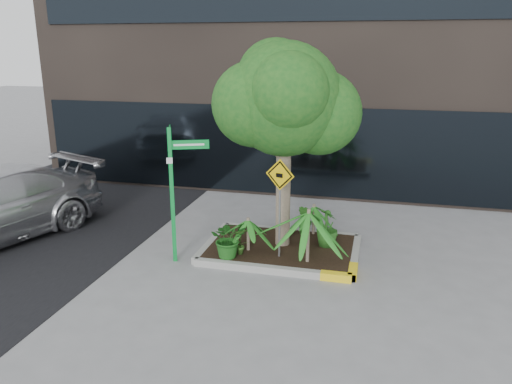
# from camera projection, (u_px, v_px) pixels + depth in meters

# --- Properties ---
(ground) EXTENTS (80.00, 80.00, 0.00)m
(ground) POSITION_uv_depth(u_px,v_px,m) (269.00, 257.00, 10.72)
(ground) COLOR gray
(ground) RESTS_ON ground
(asphalt_road) EXTENTS (7.00, 80.00, 0.01)m
(asphalt_road) POSITION_uv_depth(u_px,v_px,m) (11.00, 230.00, 12.24)
(asphalt_road) COLOR black
(asphalt_road) RESTS_ON ground
(planter) EXTENTS (3.35, 2.36, 0.15)m
(planter) POSITION_uv_depth(u_px,v_px,m) (282.00, 248.00, 10.89)
(planter) COLOR #9E9E99
(planter) RESTS_ON ground
(tree) EXTENTS (3.02, 2.68, 4.53)m
(tree) POSITION_uv_depth(u_px,v_px,m) (285.00, 99.00, 10.16)
(tree) COLOR gray
(tree) RESTS_ON ground
(palm_front) EXTENTS (1.25, 1.25, 1.39)m
(palm_front) POSITION_uv_depth(u_px,v_px,m) (309.00, 213.00, 9.83)
(palm_front) COLOR gray
(palm_front) RESTS_ON ground
(palm_left) EXTENTS (0.82, 0.82, 0.91)m
(palm_left) POSITION_uv_depth(u_px,v_px,m) (248.00, 220.00, 10.51)
(palm_left) COLOR gray
(palm_left) RESTS_ON ground
(palm_back) EXTENTS (0.81, 0.81, 0.90)m
(palm_back) POSITION_uv_depth(u_px,v_px,m) (314.00, 206.00, 11.43)
(palm_back) COLOR gray
(palm_back) RESTS_ON ground
(shrub_a) EXTENTS (0.97, 0.97, 0.82)m
(shrub_a) POSITION_uv_depth(u_px,v_px,m) (229.00, 238.00, 10.22)
(shrub_a) COLOR #1B5719
(shrub_a) RESTS_ON planter
(shrub_b) EXTENTS (0.67, 0.67, 0.86)m
(shrub_b) POSITION_uv_depth(u_px,v_px,m) (327.00, 227.00, 10.81)
(shrub_b) COLOR #26611D
(shrub_b) RESTS_ON planter
(shrub_c) EXTENTS (0.43, 0.43, 0.59)m
(shrub_c) POSITION_uv_depth(u_px,v_px,m) (241.00, 241.00, 10.41)
(shrub_c) COLOR #2F611E
(shrub_c) RESTS_ON planter
(shrub_d) EXTENTS (0.56, 0.56, 0.73)m
(shrub_d) POSITION_uv_depth(u_px,v_px,m) (306.00, 220.00, 11.45)
(shrub_d) COLOR #235C1A
(shrub_d) RESTS_ON planter
(street_sign_post) EXTENTS (1.03, 0.79, 2.83)m
(street_sign_post) POSITION_uv_depth(u_px,v_px,m) (174.00, 180.00, 10.09)
(street_sign_post) COLOR #0D9938
(street_sign_post) RESTS_ON ground
(cattle_sign) EXTENTS (0.61, 0.21, 2.07)m
(cattle_sign) POSITION_uv_depth(u_px,v_px,m) (280.00, 192.00, 9.96)
(cattle_sign) COLOR slate
(cattle_sign) RESTS_ON ground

